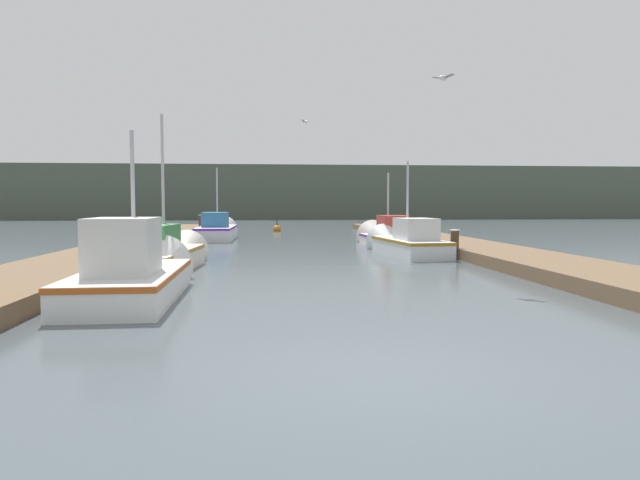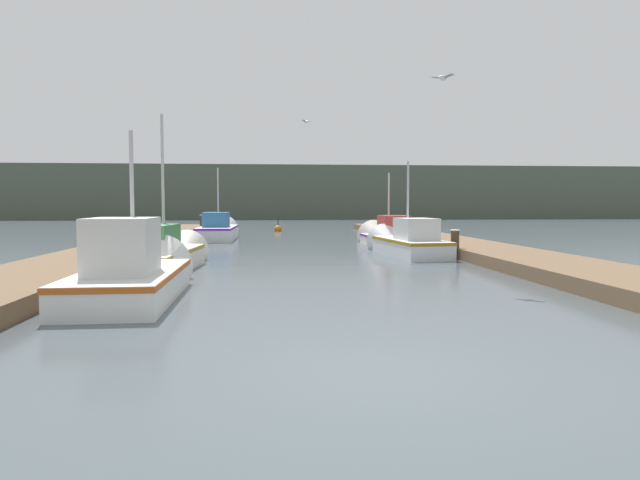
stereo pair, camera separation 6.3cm
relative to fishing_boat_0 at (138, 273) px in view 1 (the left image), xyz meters
The scene contains 14 objects.
ground_plane 7.11m from the fishing_boat_0, 57.09° to the right, with size 200.00×200.00×0.00m.
dock_left 10.38m from the fishing_boat_0, 104.44° to the left, with size 2.70×40.00×0.36m.
dock_right 14.39m from the fishing_boat_0, 44.29° to the left, with size 2.70×40.00×0.36m.
distant_shore_ridge 63.59m from the fishing_boat_0, 86.52° to the left, with size 120.00×16.00×6.45m.
fishing_boat_0 is the anchor object (origin of this frame).
fishing_boat_1 4.47m from the fishing_boat_0, 92.60° to the left, with size 1.89×5.68×4.71m.
fishing_boat_2 11.54m from the fishing_boat_0, 48.46° to the left, with size 2.06×5.54×3.81m.
fishing_boat_3 15.40m from the fishing_boat_0, 59.12° to the left, with size 1.99×5.50×3.80m.
fishing_boat_4 18.47m from the fishing_boat_0, 89.81° to the left, with size 1.81×6.32×4.18m.
mooring_piling_0 21.78m from the fishing_boat_0, 93.23° to the left, with size 0.26×0.26×1.21m.
mooring_piling_1 11.23m from the fishing_boat_0, 37.23° to the left, with size 0.32×0.32×0.99m.
channel_buoy 26.58m from the fishing_boat_0, 82.92° to the left, with size 0.53×0.53×1.03m.
seagull_lead 8.25m from the fishing_boat_0, 12.59° to the left, with size 0.46×0.48×0.12m.
seagull_1 14.68m from the fishing_boat_0, 71.76° to the left, with size 0.43×0.51×0.12m.
Camera 1 is at (-1.21, -5.92, 1.87)m, focal length 32.00 mm.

